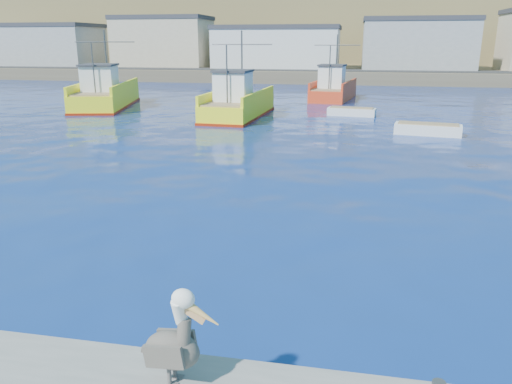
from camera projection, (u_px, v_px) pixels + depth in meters
ground at (271, 298)px, 11.14m from camera, size 260.00×260.00×0.00m
dock_bollards at (274, 371)px, 7.65m from camera, size 36.20×0.20×0.30m
far_shore at (351, 25)px, 111.13m from camera, size 200.00×81.00×24.00m
trawler_yellow_a at (105, 95)px, 43.00m from camera, size 6.22×11.72×6.50m
trawler_yellow_b at (238, 104)px, 37.38m from camera, size 4.66×10.00×6.33m
boat_orange at (333, 89)px, 48.61m from camera, size 4.53×8.92×6.11m
skiff_mid at (428, 130)px, 30.49m from camera, size 4.08×1.99×0.85m
skiff_extra at (352, 112)px, 38.24m from camera, size 3.74×1.78×0.78m
pelican at (175, 343)px, 7.45m from camera, size 1.30×0.61×1.59m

